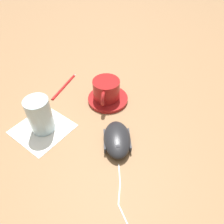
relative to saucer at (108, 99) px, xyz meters
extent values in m
plane|color=olive|center=(-0.09, 0.05, -0.01)|extent=(3.00, 3.00, 0.00)
cylinder|color=maroon|center=(0.00, 0.00, 0.00)|extent=(0.12, 0.12, 0.01)
cylinder|color=maroon|center=(0.00, 0.01, 0.03)|extent=(0.08, 0.08, 0.06)
torus|color=maroon|center=(-0.04, 0.00, 0.04)|extent=(0.05, 0.01, 0.04)
ellipsoid|color=black|center=(-0.15, -0.06, 0.01)|extent=(0.13, 0.10, 0.03)
cylinder|color=#38383D|center=(-0.18, -0.07, 0.02)|extent=(0.01, 0.01, 0.01)
cube|color=#38383D|center=(-0.14, -0.09, 0.01)|extent=(0.06, 0.02, 0.02)
cube|color=#38383D|center=(-0.16, -0.03, 0.01)|extent=(0.06, 0.02, 0.02)
cylinder|color=white|center=(-0.23, -0.09, 0.00)|extent=(0.05, 0.02, 0.00)
cylinder|color=white|center=(-0.28, -0.10, 0.00)|extent=(0.05, 0.01, 0.00)
cylinder|color=white|center=(-0.32, -0.11, 0.00)|extent=(0.04, 0.03, 0.00)
sphere|color=white|center=(-0.21, -0.08, 0.00)|extent=(0.00, 0.00, 0.00)
sphere|color=white|center=(-0.26, -0.09, 0.00)|extent=(0.00, 0.00, 0.00)
sphere|color=white|center=(-0.30, -0.10, 0.00)|extent=(0.00, 0.00, 0.00)
cube|color=silver|center=(-0.15, 0.14, 0.00)|extent=(0.18, 0.18, 0.00)
cylinder|color=silver|center=(-0.15, 0.14, 0.05)|extent=(0.06, 0.06, 0.10)
cylinder|color=#B21919|center=(0.03, 0.16, 0.00)|extent=(0.14, 0.03, 0.01)
cone|color=silver|center=(0.10, 0.14, 0.00)|extent=(0.01, 0.01, 0.01)
camera|label=1|loc=(-0.48, -0.13, 0.44)|focal=35.00mm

